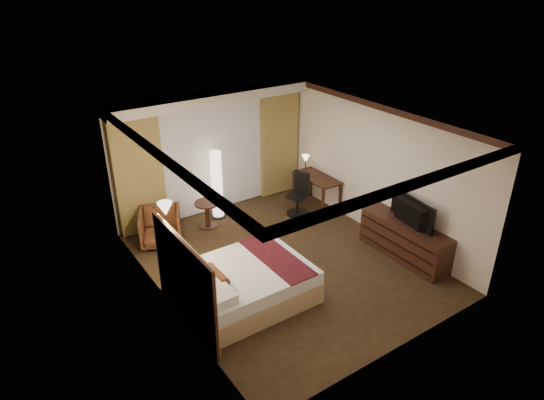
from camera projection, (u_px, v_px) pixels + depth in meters
floor at (284, 263)px, 9.09m from camera, size 4.50×5.50×0.01m
ceiling at (286, 124)px, 7.90m from camera, size 4.50×5.50×0.01m
back_wall at (211, 152)px, 10.54m from camera, size 4.50×0.02×2.70m
left_wall at (165, 235)px, 7.36m from camera, size 0.02×5.50×2.70m
right_wall at (377, 170)px, 9.63m from camera, size 0.02×5.50×2.70m
crown_molding at (286, 127)px, 7.93m from camera, size 4.50×5.50×0.12m
soffit at (214, 98)px, 9.80m from camera, size 4.50×0.50×0.20m
curtain_sheer at (213, 158)px, 10.52m from camera, size 2.48×0.04×2.45m
curtain_left_drape at (139, 176)px, 9.62m from camera, size 1.00×0.14×2.45m
curtain_right_drape at (279, 144)px, 11.33m from camera, size 1.00×0.14×2.45m
wall_sconce at (165, 209)px, 7.53m from camera, size 0.24×0.24×0.24m
bed at (245, 284)px, 7.99m from camera, size 2.06×1.61×0.60m
headboard at (185, 283)px, 7.27m from camera, size 0.12×1.91×1.50m
armchair at (160, 225)px, 9.56m from camera, size 1.00×0.98×0.80m
side_table at (207, 215)px, 10.21m from camera, size 0.52×0.52×0.57m
floor_lamp at (217, 185)px, 10.41m from camera, size 0.33×0.33×1.54m
desk at (316, 192)px, 11.01m from camera, size 0.55×1.16×0.75m
desk_lamp at (305, 164)px, 11.08m from camera, size 0.18×0.18×0.34m
office_chair at (298, 194)px, 10.63m from camera, size 0.62×0.62×0.98m
dresser at (404, 240)px, 9.12m from camera, size 0.50×1.86×0.72m
television at (408, 209)px, 8.81m from camera, size 0.80×1.20×0.15m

